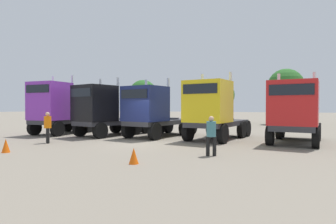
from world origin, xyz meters
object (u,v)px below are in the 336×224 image
object	(u,v)px
semi_truck_red	(294,111)
visitor_in_hivis	(48,125)
visitor_with_camera	(211,133)
traffic_cone_mid	(134,156)
semi_truck_purple	(56,108)
semi_truck_black	(102,110)
semi_truck_yellow	(212,110)
semi_truck_navy	(152,111)
traffic_cone_far	(6,146)

from	to	relation	value
semi_truck_red	visitor_in_hivis	xyz separation A→B (m)	(-12.95, -5.14, -0.81)
visitor_in_hivis	visitor_with_camera	bearing A→B (deg)	124.97
traffic_cone_mid	visitor_in_hivis	bearing A→B (deg)	157.35
semi_truck_purple	semi_truck_black	world-z (taller)	semi_truck_purple
visitor_with_camera	semi_truck_yellow	bearing A→B (deg)	172.48
semi_truck_purple	semi_truck_red	world-z (taller)	semi_truck_purple
semi_truck_red	traffic_cone_mid	xyz separation A→B (m)	(-5.43, -8.28, -1.55)
semi_truck_purple	semi_truck_yellow	distance (m)	11.74
semi_truck_black	semi_truck_purple	bearing A→B (deg)	-71.00
semi_truck_navy	traffic_cone_mid	size ratio (longest dim) A/B	10.60
visitor_with_camera	traffic_cone_far	bearing A→B (deg)	-93.66
semi_truck_red	traffic_cone_mid	size ratio (longest dim) A/B	10.20
traffic_cone_mid	traffic_cone_far	xyz separation A→B (m)	(-6.65, -0.11, 0.02)
visitor_in_hivis	traffic_cone_far	world-z (taller)	visitor_in_hivis
semi_truck_purple	visitor_in_hivis	size ratio (longest dim) A/B	3.25
semi_truck_purple	traffic_cone_far	bearing A→B (deg)	29.61
traffic_cone_mid	semi_truck_purple	bearing A→B (deg)	146.76
semi_truck_red	visitor_with_camera	bearing A→B (deg)	-24.97
semi_truck_red	visitor_in_hivis	world-z (taller)	semi_truck_red
visitor_with_camera	traffic_cone_mid	size ratio (longest dim) A/B	2.85
visitor_in_hivis	visitor_with_camera	size ratio (longest dim) A/B	1.05
semi_truck_yellow	visitor_with_camera	bearing A→B (deg)	22.36
semi_truck_red	visitor_in_hivis	distance (m)	13.95
traffic_cone_far	semi_truck_black	bearing A→B (deg)	92.60
semi_truck_purple	semi_truck_black	size ratio (longest dim) A/B	0.95
semi_truck_navy	semi_truck_yellow	world-z (taller)	semi_truck_yellow
semi_truck_black	semi_truck_navy	bearing A→B (deg)	114.27
semi_truck_purple	traffic_cone_mid	bearing A→B (deg)	56.01
semi_truck_navy	visitor_in_hivis	distance (m)	6.55
semi_truck_navy	visitor_in_hivis	xyz separation A→B (m)	(-4.15, -5.01, -0.75)
semi_truck_navy	semi_truck_yellow	size ratio (longest dim) A/B	1.01
semi_truck_purple	semi_truck_red	distance (m)	16.36
semi_truck_black	visitor_with_camera	size ratio (longest dim) A/B	3.60
semi_truck_yellow	visitor_in_hivis	distance (m)	9.74
visitor_in_hivis	semi_truck_navy	bearing A→B (deg)	177.58
semi_truck_yellow	semi_truck_navy	bearing A→B (deg)	-82.30
semi_truck_purple	traffic_cone_mid	size ratio (longest dim) A/B	9.73
semi_truck_navy	semi_truck_red	xyz separation A→B (m)	(8.79, 0.13, 0.06)
traffic_cone_far	semi_truck_purple	bearing A→B (deg)	120.36
semi_truck_black	traffic_cone_far	xyz separation A→B (m)	(0.35, -7.59, -1.53)
semi_truck_purple	traffic_cone_mid	distance (m)	13.13
traffic_cone_far	traffic_cone_mid	bearing A→B (deg)	0.93
semi_truck_yellow	traffic_cone_far	xyz separation A→B (m)	(-7.46, -8.22, -1.57)
visitor_with_camera	semi_truck_red	bearing A→B (deg)	127.68
visitor_with_camera	traffic_cone_mid	xyz separation A→B (m)	(-2.16, -2.76, -0.68)
traffic_cone_mid	semi_truck_yellow	bearing A→B (deg)	84.31
semi_truck_purple	semi_truck_yellow	bearing A→B (deg)	94.03
semi_truck_navy	visitor_in_hivis	world-z (taller)	semi_truck_navy
visitor_in_hivis	traffic_cone_mid	xyz separation A→B (m)	(7.52, -3.14, -0.74)
semi_truck_yellow	semi_truck_red	distance (m)	4.62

